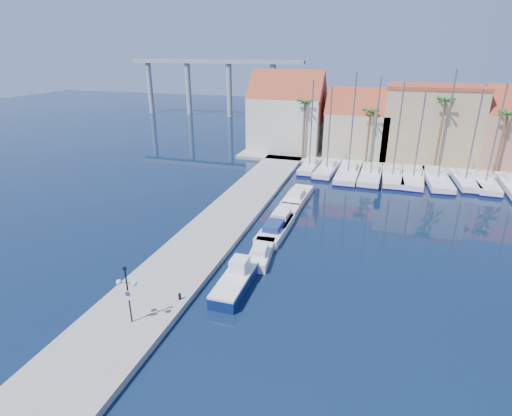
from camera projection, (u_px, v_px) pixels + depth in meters
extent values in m
plane|color=black|center=(268.00, 325.00, 26.62)|extent=(260.00, 260.00, 0.00)
cube|color=gray|center=(220.00, 225.00, 40.99)|extent=(6.00, 77.00, 0.50)
cube|color=gray|center=(404.00, 158.00, 66.28)|extent=(54.00, 16.00, 0.50)
cylinder|color=black|center=(128.00, 295.00, 25.37)|extent=(0.10, 0.10, 4.09)
cylinder|color=black|center=(123.00, 282.00, 25.07)|extent=(0.51, 0.13, 0.05)
cylinder|color=black|center=(131.00, 283.00, 25.00)|extent=(0.51, 0.13, 0.05)
sphere|color=white|center=(119.00, 282.00, 25.10)|extent=(0.37, 0.37, 0.37)
sphere|color=white|center=(134.00, 283.00, 24.96)|extent=(0.37, 0.37, 0.37)
cube|color=black|center=(125.00, 269.00, 24.65)|extent=(0.24, 0.16, 0.16)
cube|color=white|center=(128.00, 294.00, 25.28)|extent=(0.51, 0.11, 0.51)
cylinder|color=red|center=(128.00, 294.00, 25.24)|extent=(0.35, 0.07, 0.35)
cylinder|color=#1933A5|center=(127.00, 294.00, 25.23)|extent=(0.24, 0.05, 0.25)
cube|color=white|center=(128.00, 299.00, 25.41)|extent=(0.41, 0.10, 0.14)
cylinder|color=black|center=(180.00, 296.00, 28.37)|extent=(0.19, 0.19, 0.49)
cube|color=#0D1B50|center=(235.00, 285.00, 30.30)|extent=(1.99, 5.92, 0.89)
cube|color=white|center=(235.00, 279.00, 30.09)|extent=(1.99, 5.92, 0.20)
cube|color=white|center=(240.00, 265.00, 30.94)|extent=(1.29, 1.58, 1.09)
cube|color=white|center=(261.00, 254.00, 34.97)|extent=(2.28, 5.55, 0.80)
cube|color=white|center=(260.00, 250.00, 34.22)|extent=(1.40, 2.01, 0.60)
cube|color=white|center=(275.00, 229.00, 39.70)|extent=(2.48, 7.16, 0.80)
cube|color=navy|center=(274.00, 226.00, 38.82)|extent=(1.66, 2.53, 0.60)
cube|color=white|center=(283.00, 218.00, 42.50)|extent=(2.37, 7.15, 0.80)
cube|color=white|center=(281.00, 214.00, 41.61)|extent=(1.63, 2.51, 0.60)
cube|color=white|center=(297.00, 197.00, 48.51)|extent=(2.64, 7.36, 0.80)
cube|color=white|center=(296.00, 193.00, 47.61)|extent=(1.74, 2.61, 0.60)
cube|color=white|center=(310.00, 167.00, 60.34)|extent=(2.38, 8.25, 1.00)
cube|color=#0F0D45|center=(310.00, 169.00, 60.46)|extent=(2.44, 8.31, 0.28)
cube|color=white|center=(311.00, 160.00, 60.76)|extent=(1.56, 2.50, 0.60)
cylinder|color=slate|center=(311.00, 124.00, 57.54)|extent=(0.20, 0.20, 12.15)
cube|color=white|center=(327.00, 169.00, 59.07)|extent=(3.11, 9.59, 1.00)
cube|color=#0F0D45|center=(327.00, 172.00, 59.19)|extent=(3.18, 9.65, 0.28)
cube|color=white|center=(329.00, 163.00, 59.59)|extent=(1.91, 2.95, 0.60)
cylinder|color=slate|center=(330.00, 128.00, 56.37)|extent=(0.20, 0.20, 11.35)
cube|color=white|center=(348.00, 173.00, 57.42)|extent=(3.14, 11.18, 1.00)
cube|color=#0F0D45|center=(348.00, 175.00, 57.54)|extent=(3.20, 11.25, 0.28)
cube|color=white|center=(350.00, 166.00, 58.10)|extent=(2.10, 3.38, 0.60)
cylinder|color=slate|center=(352.00, 124.00, 54.28)|extent=(0.20, 0.20, 13.29)
cube|color=white|center=(371.00, 175.00, 56.40)|extent=(3.15, 10.74, 1.00)
cube|color=#0F0D45|center=(370.00, 177.00, 56.52)|extent=(3.21, 10.80, 0.28)
cube|color=white|center=(372.00, 168.00, 57.04)|extent=(2.05, 3.26, 0.60)
cylinder|color=slate|center=(376.00, 127.00, 53.37)|extent=(0.20, 0.20, 12.82)
cube|color=white|center=(392.00, 177.00, 55.82)|extent=(2.97, 10.27, 1.00)
cube|color=#0F0D45|center=(392.00, 179.00, 55.94)|extent=(3.03, 10.33, 0.28)
cube|color=white|center=(392.00, 169.00, 56.43)|extent=(1.95, 3.11, 0.60)
cylinder|color=slate|center=(398.00, 130.00, 52.90)|extent=(0.20, 0.20, 12.26)
cube|color=white|center=(413.00, 178.00, 55.22)|extent=(3.65, 10.94, 1.00)
cube|color=#0F0D45|center=(413.00, 180.00, 55.34)|extent=(3.72, 11.00, 0.28)
cube|color=white|center=(414.00, 170.00, 55.85)|extent=(2.21, 3.37, 0.60)
cylinder|color=slate|center=(420.00, 135.00, 52.52)|extent=(0.20, 0.20, 11.07)
cube|color=white|center=(437.00, 180.00, 54.54)|extent=(3.51, 11.14, 1.00)
cube|color=#0F0D45|center=(436.00, 182.00, 54.66)|extent=(3.58, 11.21, 0.28)
cube|color=white|center=(436.00, 172.00, 55.23)|extent=(2.19, 3.41, 0.60)
cylinder|color=slate|center=(447.00, 126.00, 51.29)|extent=(0.20, 0.20, 13.82)
cube|color=white|center=(464.00, 181.00, 53.98)|extent=(2.99, 9.34, 1.00)
cube|color=#0F0D45|center=(464.00, 183.00, 54.10)|extent=(3.05, 9.41, 0.28)
cube|color=white|center=(464.00, 173.00, 54.51)|extent=(1.85, 2.87, 0.60)
cylinder|color=slate|center=(474.00, 136.00, 51.25)|extent=(0.20, 0.20, 11.47)
cube|color=white|center=(484.00, 183.00, 53.08)|extent=(2.80, 9.83, 1.00)
cube|color=#0F0D45|center=(484.00, 185.00, 53.20)|extent=(2.87, 9.89, 0.28)
cube|color=white|center=(484.00, 175.00, 53.64)|extent=(1.86, 2.98, 0.60)
cylinder|color=slate|center=(496.00, 134.00, 50.18)|extent=(0.20, 0.20, 12.33)
cube|color=beige|center=(287.00, 124.00, 69.19)|extent=(12.00, 9.00, 9.00)
cube|color=brown|center=(287.00, 97.00, 67.52)|extent=(12.30, 9.00, 9.00)
cube|color=tan|center=(357.00, 134.00, 66.23)|extent=(10.00, 8.00, 7.00)
cube|color=brown|center=(359.00, 112.00, 64.93)|extent=(10.30, 8.00, 8.00)
cube|color=tan|center=(429.00, 124.00, 63.32)|extent=(14.00, 10.00, 11.00)
cube|color=brown|center=(435.00, 86.00, 61.18)|extent=(14.20, 10.20, 0.50)
cylinder|color=brown|center=(304.00, 130.00, 63.65)|extent=(0.36, 0.36, 9.00)
sphere|color=#1A5D1E|center=(305.00, 103.00, 62.03)|extent=(2.60, 2.60, 2.60)
cylinder|color=brown|center=(368.00, 137.00, 61.06)|extent=(0.36, 0.36, 8.00)
sphere|color=#1A5D1E|center=(371.00, 112.00, 59.63)|extent=(2.60, 2.60, 2.60)
cylinder|color=brown|center=(440.00, 135.00, 57.91)|extent=(0.36, 0.36, 10.00)
sphere|color=#1A5D1E|center=(446.00, 101.00, 56.11)|extent=(2.60, 2.60, 2.60)
cylinder|color=brown|center=(500.00, 144.00, 55.96)|extent=(0.36, 0.36, 8.50)
sphere|color=#1A5D1E|center=(507.00, 114.00, 54.44)|extent=(2.60, 2.60, 2.60)
cube|color=#9E9E99|center=(214.00, 62.00, 104.64)|extent=(48.00, 2.20, 0.90)
cylinder|color=#9E9E99|center=(150.00, 87.00, 112.79)|extent=(1.40, 1.40, 14.00)
cylinder|color=#9E9E99|center=(188.00, 88.00, 109.46)|extent=(1.40, 1.40, 14.00)
cylinder|color=#9E9E99|center=(229.00, 90.00, 106.13)|extent=(1.40, 1.40, 14.00)
cylinder|color=#9E9E99|center=(273.00, 91.00, 102.79)|extent=(1.40, 1.40, 14.00)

